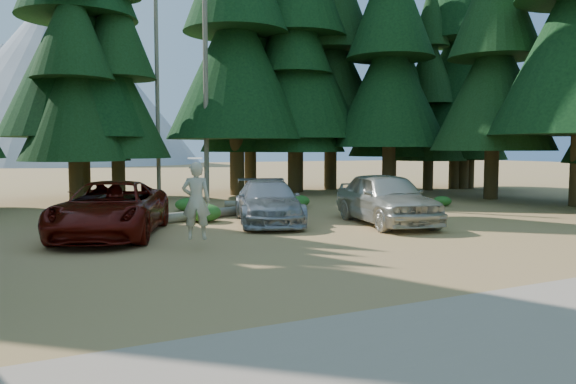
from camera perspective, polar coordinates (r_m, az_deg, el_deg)
name	(u,v)px	position (r m, az deg, el deg)	size (l,w,h in m)	color
ground	(357,247)	(14.51, 7.07, -5.61)	(160.00, 160.00, 0.00)	tan
forest_belt_north	(188,199)	(28.15, -10.09, -0.72)	(36.00, 7.00, 22.00)	black
snag_front	(206,76)	(28.01, -8.37, 11.58)	(0.24, 0.24, 12.00)	gray
snag_back	(157,98)	(28.79, -13.13, 9.31)	(0.20, 0.20, 10.00)	gray
mountain_peak	(41,85)	(100.77, -23.78, 9.95)	(48.00, 50.00, 28.00)	gray
red_pickup	(111,209)	(16.85, -17.52, -1.66)	(2.62, 5.68, 1.58)	#5C0D07
silver_minivan_center	(268,202)	(18.86, -2.05, -1.01)	(2.03, 4.98, 1.45)	#A1A2A8
silver_minivan_right	(386,198)	(18.90, 9.95, -0.62)	(2.05, 5.10, 1.74)	beige
frisbee_player	(196,201)	(14.11, -9.31, -0.86)	(0.83, 0.69, 2.04)	beige
log_left	(190,216)	(19.84, -9.97, -2.40)	(0.34, 0.34, 4.82)	gray
log_mid	(263,204)	(24.15, -2.61, -1.20)	(0.27, 0.27, 3.25)	gray
log_right	(399,204)	(24.12, 11.24, -1.25)	(0.30, 0.30, 4.76)	gray
shrub_far_left	(80,218)	(19.03, -20.39, -2.46)	(1.18, 1.18, 0.65)	#245C1B
shrub_left	(200,211)	(20.82, -8.88, -1.96)	(0.76, 0.76, 0.42)	#245C1B
shrub_center_left	(205,213)	(19.46, -8.48, -2.10)	(1.14, 1.14, 0.63)	#245C1B
shrub_center_right	(187,205)	(22.92, -10.23, -1.26)	(0.95, 0.95, 0.52)	#245C1B
shrub_right	(294,202)	(23.05, 0.57, -1.05)	(1.10, 1.10, 0.61)	#245C1B
shrub_far_right	(299,201)	(24.03, 1.08, -0.92)	(0.95, 0.95, 0.52)	#245C1B
shrub_edge_east	(442,201)	(25.36, 15.41, -0.89)	(0.79, 0.79, 0.44)	#245C1B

